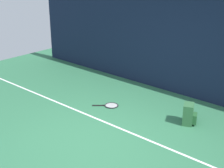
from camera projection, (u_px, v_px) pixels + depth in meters
ground_plane at (98, 138)px, 6.29m from camera, size 12.00×12.00×0.00m
back_fence at (183, 47)px, 7.96m from camera, size 10.00×0.10×2.45m
court_line at (118, 127)px, 6.69m from camera, size 9.00×0.05×0.00m
tennis_racket at (110, 105)px, 7.67m from camera, size 0.58×0.54×0.03m
backpack at (189, 114)px, 6.78m from camera, size 0.36×0.36×0.44m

